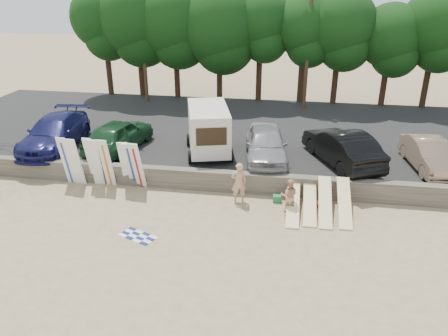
{
  "coord_description": "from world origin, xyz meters",
  "views": [
    {
      "loc": [
        1.1,
        -15.85,
        9.61
      ],
      "look_at": [
        -1.89,
        3.0,
        1.19
      ],
      "focal_mm": 35.0,
      "sensor_mm": 36.0,
      "label": 1
    }
  ],
  "objects_px": {
    "box_trailer": "(208,128)",
    "car_1": "(119,135)",
    "car_3": "(342,147)",
    "beachgoer_b": "(289,196)",
    "car_4": "(429,155)",
    "car_2": "(266,144)",
    "car_0": "(55,133)",
    "beachgoer_a": "(239,183)",
    "cooler": "(277,199)"
  },
  "relations": [
    {
      "from": "car_3",
      "to": "car_4",
      "type": "relative_size",
      "value": 1.22
    },
    {
      "from": "car_4",
      "to": "beachgoer_a",
      "type": "xyz_separation_m",
      "value": [
        -9.09,
        -3.7,
        -0.48
      ]
    },
    {
      "from": "car_2",
      "to": "cooler",
      "type": "bearing_deg",
      "value": -82.99
    },
    {
      "from": "car_4",
      "to": "cooler",
      "type": "height_order",
      "value": "car_4"
    },
    {
      "from": "beachgoer_a",
      "to": "box_trailer",
      "type": "bearing_deg",
      "value": -76.41
    },
    {
      "from": "car_4",
      "to": "beachgoer_b",
      "type": "height_order",
      "value": "car_4"
    },
    {
      "from": "car_2",
      "to": "car_3",
      "type": "bearing_deg",
      "value": -3.81
    },
    {
      "from": "car_4",
      "to": "beachgoer_b",
      "type": "relative_size",
      "value": 2.86
    },
    {
      "from": "car_3",
      "to": "beachgoer_a",
      "type": "distance_m",
      "value": 6.12
    },
    {
      "from": "car_2",
      "to": "car_1",
      "type": "bearing_deg",
      "value": 171.58
    },
    {
      "from": "box_trailer",
      "to": "cooler",
      "type": "relative_size",
      "value": 11.67
    },
    {
      "from": "car_0",
      "to": "cooler",
      "type": "distance_m",
      "value": 13.09
    },
    {
      "from": "beachgoer_b",
      "to": "car_2",
      "type": "bearing_deg",
      "value": -70.99
    },
    {
      "from": "car_2",
      "to": "beachgoer_a",
      "type": "height_order",
      "value": "car_2"
    },
    {
      "from": "cooler",
      "to": "car_1",
      "type": "bearing_deg",
      "value": 154.54
    },
    {
      "from": "car_2",
      "to": "cooler",
      "type": "xyz_separation_m",
      "value": [
        0.79,
        -3.26,
        -1.42
      ]
    },
    {
      "from": "car_2",
      "to": "car_3",
      "type": "height_order",
      "value": "car_3"
    },
    {
      "from": "car_3",
      "to": "beachgoer_b",
      "type": "xyz_separation_m",
      "value": [
        -2.54,
        -4.3,
        -0.81
      ]
    },
    {
      "from": "car_4",
      "to": "cooler",
      "type": "relative_size",
      "value": 11.87
    },
    {
      "from": "box_trailer",
      "to": "car_3",
      "type": "xyz_separation_m",
      "value": [
        7.01,
        -0.33,
        -0.54
      ]
    },
    {
      "from": "car_0",
      "to": "beachgoer_b",
      "type": "xyz_separation_m",
      "value": [
        13.13,
        -4.11,
        -0.79
      ]
    },
    {
      "from": "car_0",
      "to": "car_3",
      "type": "relative_size",
      "value": 1.1
    },
    {
      "from": "box_trailer",
      "to": "car_1",
      "type": "distance_m",
      "value": 5.05
    },
    {
      "from": "car_4",
      "to": "car_2",
      "type": "bearing_deg",
      "value": 174.33
    },
    {
      "from": "car_2",
      "to": "car_3",
      "type": "relative_size",
      "value": 0.94
    },
    {
      "from": "car_2",
      "to": "beachgoer_b",
      "type": "relative_size",
      "value": 3.27
    },
    {
      "from": "car_1",
      "to": "car_2",
      "type": "relative_size",
      "value": 0.99
    },
    {
      "from": "beachgoer_b",
      "to": "cooler",
      "type": "height_order",
      "value": "beachgoer_b"
    },
    {
      "from": "beachgoer_a",
      "to": "cooler",
      "type": "xyz_separation_m",
      "value": [
        1.76,
        0.25,
        -0.81
      ]
    },
    {
      "from": "beachgoer_b",
      "to": "beachgoer_a",
      "type": "bearing_deg",
      "value": -13.55
    },
    {
      "from": "car_1",
      "to": "car_0",
      "type": "bearing_deg",
      "value": 13.5
    },
    {
      "from": "car_4",
      "to": "box_trailer",
      "type": "bearing_deg",
      "value": 171.3
    },
    {
      "from": "car_1",
      "to": "car_4",
      "type": "bearing_deg",
      "value": -171.01
    },
    {
      "from": "car_3",
      "to": "cooler",
      "type": "bearing_deg",
      "value": 23.51
    },
    {
      "from": "beachgoer_a",
      "to": "cooler",
      "type": "height_order",
      "value": "beachgoer_a"
    },
    {
      "from": "car_2",
      "to": "beachgoer_a",
      "type": "relative_size",
      "value": 2.67
    },
    {
      "from": "car_1",
      "to": "cooler",
      "type": "bearing_deg",
      "value": 167.74
    },
    {
      "from": "beachgoer_a",
      "to": "beachgoer_b",
      "type": "bearing_deg",
      "value": 150.56
    },
    {
      "from": "box_trailer",
      "to": "car_0",
      "type": "relative_size",
      "value": 0.74
    },
    {
      "from": "car_3",
      "to": "car_4",
      "type": "xyz_separation_m",
      "value": [
        4.25,
        0.01,
        -0.16
      ]
    },
    {
      "from": "car_3",
      "to": "beachgoer_b",
      "type": "bearing_deg",
      "value": 34.7
    },
    {
      "from": "car_0",
      "to": "car_4",
      "type": "distance_m",
      "value": 19.93
    },
    {
      "from": "cooler",
      "to": "car_2",
      "type": "bearing_deg",
      "value": 99.61
    },
    {
      "from": "box_trailer",
      "to": "car_3",
      "type": "bearing_deg",
      "value": -17.82
    },
    {
      "from": "car_4",
      "to": "cooler",
      "type": "distance_m",
      "value": 8.2
    },
    {
      "from": "car_0",
      "to": "beachgoer_a",
      "type": "height_order",
      "value": "car_0"
    },
    {
      "from": "car_2",
      "to": "car_3",
      "type": "xyz_separation_m",
      "value": [
        3.86,
        0.18,
        0.02
      ]
    },
    {
      "from": "car_2",
      "to": "car_4",
      "type": "relative_size",
      "value": 1.14
    },
    {
      "from": "box_trailer",
      "to": "beachgoer_b",
      "type": "relative_size",
      "value": 2.81
    },
    {
      "from": "car_2",
      "to": "car_4",
      "type": "xyz_separation_m",
      "value": [
        8.11,
        0.19,
        -0.14
      ]
    }
  ]
}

